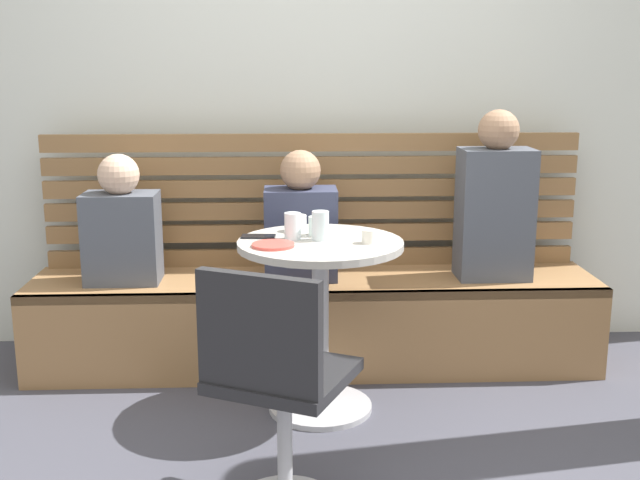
# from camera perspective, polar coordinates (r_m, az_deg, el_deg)

# --- Properties ---
(back_wall) EXTENTS (5.20, 0.10, 2.90)m
(back_wall) POSITION_cam_1_polar(r_m,az_deg,el_deg) (4.05, -0.66, 12.85)
(back_wall) COLOR silver
(back_wall) RESTS_ON ground
(booth_bench) EXTENTS (2.70, 0.52, 0.44)m
(booth_bench) POSITION_cam_1_polar(r_m,az_deg,el_deg) (3.82, -0.40, -5.93)
(booth_bench) COLOR olive
(booth_bench) RESTS_ON ground
(booth_backrest) EXTENTS (2.65, 0.04, 0.67)m
(booth_backrest) POSITION_cam_1_polar(r_m,az_deg,el_deg) (3.91, -0.54, 2.96)
(booth_backrest) COLOR olive
(booth_backrest) RESTS_ON booth_bench
(cafe_table) EXTENTS (0.68, 0.68, 0.74)m
(cafe_table) POSITION_cam_1_polar(r_m,az_deg,el_deg) (3.24, 0.03, -3.87)
(cafe_table) COLOR #ADADB2
(cafe_table) RESTS_ON ground
(white_chair) EXTENTS (0.53, 0.53, 0.85)m
(white_chair) POSITION_cam_1_polar(r_m,az_deg,el_deg) (2.50, -3.27, -10.46)
(white_chair) COLOR #ADADB2
(white_chair) RESTS_ON ground
(person_adult) EXTENTS (0.34, 0.22, 0.80)m
(person_adult) POSITION_cam_1_polar(r_m,az_deg,el_deg) (3.78, 12.61, 2.62)
(person_adult) COLOR #4C515B
(person_adult) RESTS_ON booth_bench
(person_child_left) EXTENTS (0.34, 0.22, 0.61)m
(person_child_left) POSITION_cam_1_polar(r_m,az_deg,el_deg) (3.69, -1.42, 1.26)
(person_child_left) COLOR #333851
(person_child_left) RESTS_ON booth_bench
(person_child_middle) EXTENTS (0.34, 0.22, 0.60)m
(person_child_middle) POSITION_cam_1_polar(r_m,az_deg,el_deg) (3.74, -14.24, 0.94)
(person_child_middle) COLOR #4C515B
(person_child_middle) RESTS_ON booth_bench
(cup_glass_tall) EXTENTS (0.07, 0.07, 0.12)m
(cup_glass_tall) POSITION_cam_1_polar(r_m,az_deg,el_deg) (3.19, 0.03, 1.05)
(cup_glass_tall) COLOR silver
(cup_glass_tall) RESTS_ON cafe_table
(cup_espresso_small) EXTENTS (0.06, 0.06, 0.05)m
(cup_espresso_small) POSITION_cam_1_polar(r_m,az_deg,el_deg) (3.15, 3.56, 0.26)
(cup_espresso_small) COLOR silver
(cup_espresso_small) RESTS_ON cafe_table
(cup_ceramic_white) EXTENTS (0.08, 0.08, 0.07)m
(cup_ceramic_white) POSITION_cam_1_polar(r_m,az_deg,el_deg) (3.36, -1.67, 1.24)
(cup_ceramic_white) COLOR white
(cup_ceramic_white) RESTS_ON cafe_table
(cup_water_clear) EXTENTS (0.07, 0.07, 0.11)m
(cup_water_clear) POSITION_cam_1_polar(r_m,az_deg,el_deg) (3.21, -2.00, 1.02)
(cup_water_clear) COLOR white
(cup_water_clear) RESTS_ON cafe_table
(cup_glass_short) EXTENTS (0.08, 0.08, 0.08)m
(cup_glass_short) POSITION_cam_1_polar(r_m,az_deg,el_deg) (3.28, -0.13, 1.03)
(cup_glass_short) COLOR silver
(cup_glass_short) RESTS_ON cafe_table
(plate_small) EXTENTS (0.17, 0.17, 0.01)m
(plate_small) POSITION_cam_1_polar(r_m,az_deg,el_deg) (3.09, -3.44, -0.37)
(plate_small) COLOR #DB4C42
(plate_small) RESTS_ON cafe_table
(phone_on_table) EXTENTS (0.14, 0.08, 0.01)m
(phone_on_table) POSITION_cam_1_polar(r_m,az_deg,el_deg) (3.26, -4.51, 0.26)
(phone_on_table) COLOR black
(phone_on_table) RESTS_ON cafe_table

